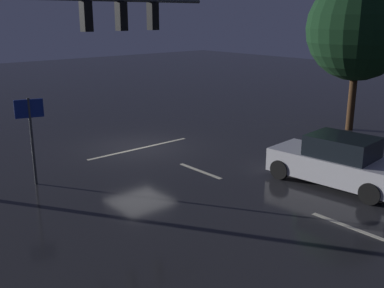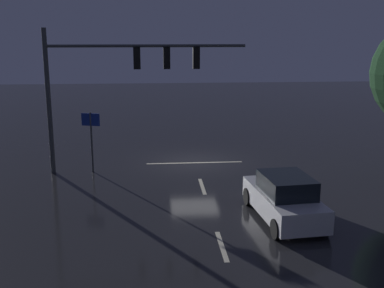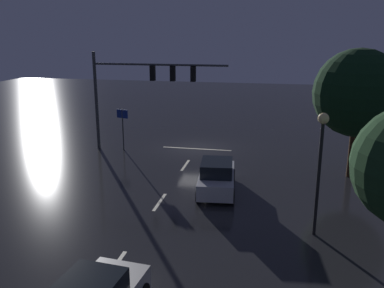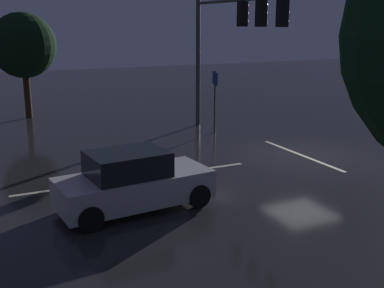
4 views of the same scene
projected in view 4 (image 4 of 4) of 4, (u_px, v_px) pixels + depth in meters
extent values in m
plane|color=#232326|center=(304.00, 155.00, 19.09)|extent=(80.00, 80.00, 0.00)
cylinder|color=#383A3D|center=(198.00, 58.00, 23.83)|extent=(0.22, 0.22, 6.86)
cube|color=black|center=(242.00, 14.00, 19.67)|extent=(0.32, 0.36, 1.00)
sphere|color=red|center=(247.00, 6.00, 19.67)|extent=(0.20, 0.20, 0.20)
sphere|color=black|center=(246.00, 14.00, 19.75)|extent=(0.20, 0.20, 0.20)
sphere|color=black|center=(246.00, 22.00, 19.83)|extent=(0.20, 0.20, 0.20)
cube|color=black|center=(261.00, 14.00, 18.45)|extent=(0.32, 0.36, 1.00)
sphere|color=red|center=(266.00, 5.00, 18.45)|extent=(0.20, 0.20, 0.20)
sphere|color=black|center=(265.00, 14.00, 18.53)|extent=(0.20, 0.20, 0.20)
sphere|color=black|center=(265.00, 22.00, 18.61)|extent=(0.20, 0.20, 0.20)
cube|color=black|center=(282.00, 13.00, 17.23)|extent=(0.32, 0.36, 1.00)
sphere|color=red|center=(287.00, 4.00, 17.23)|extent=(0.20, 0.20, 0.20)
sphere|color=black|center=(287.00, 13.00, 17.31)|extent=(0.20, 0.20, 0.20)
sphere|color=black|center=(286.00, 22.00, 17.39)|extent=(0.20, 0.20, 0.20)
cube|color=beige|center=(215.00, 167.00, 17.44)|extent=(0.16, 2.20, 0.01)
cube|color=beige|center=(46.00, 191.00, 14.97)|extent=(0.16, 2.20, 0.01)
cube|color=beige|center=(301.00, 155.00, 19.04)|extent=(5.00, 0.16, 0.01)
cube|color=#B7B7BC|center=(135.00, 188.00, 13.43)|extent=(2.21, 4.45, 0.80)
cube|color=black|center=(127.00, 164.00, 13.15)|extent=(1.79, 2.24, 0.68)
cylinder|color=black|center=(171.00, 180.00, 14.99)|extent=(0.28, 0.70, 0.68)
cylinder|color=black|center=(199.00, 196.00, 13.59)|extent=(0.28, 0.70, 0.68)
cylinder|color=black|center=(70.00, 198.00, 13.41)|extent=(0.28, 0.70, 0.68)
cylinder|color=black|center=(90.00, 219.00, 12.01)|extent=(0.28, 0.70, 0.68)
sphere|color=#F9EFC6|center=(188.00, 169.00, 15.01)|extent=(0.20, 0.20, 0.20)
sphere|color=#F9EFC6|center=(211.00, 180.00, 13.93)|extent=(0.20, 0.20, 0.20)
cylinder|color=#383A3D|center=(215.00, 102.00, 22.63)|extent=(0.09, 0.09, 2.95)
cube|color=navy|center=(215.00, 78.00, 22.35)|extent=(0.88, 0.31, 0.60)
cylinder|color=#382314|center=(28.00, 94.00, 26.23)|extent=(0.36, 0.36, 2.64)
sphere|color=black|center=(23.00, 45.00, 25.58)|extent=(3.50, 3.50, 3.50)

